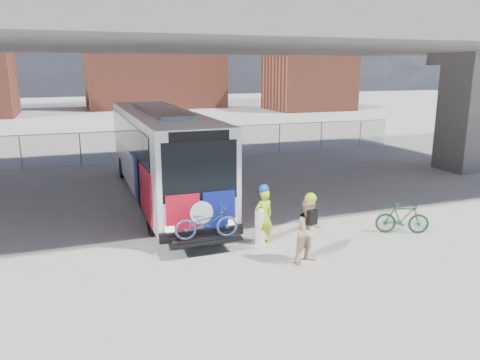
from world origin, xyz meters
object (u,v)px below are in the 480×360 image
bus (161,147)px  cyclist_hivis (264,215)px  cyclist_tan (310,230)px  bollard (260,224)px  bike_parked (402,218)px

bus → cyclist_hivis: 6.70m
cyclist_hivis → cyclist_tan: size_ratio=0.93×
bollard → cyclist_hivis: bearing=-0.0°
bollard → cyclist_hivis: 0.30m
bollard → cyclist_hivis: (0.12, -0.00, 0.28)m
cyclist_hivis → cyclist_tan: (0.60, -1.79, 0.04)m
cyclist_hivis → bike_parked: cyclist_hivis is taller
bus → bollard: size_ratio=11.14×
bollard → cyclist_tan: cyclist_tan is taller
bollard → bike_parked: (4.69, -0.73, -0.11)m
cyclist_tan → bike_parked: 4.13m
bollard → bus: bearing=105.6°
bollard → cyclist_tan: (0.73, -1.79, 0.32)m
bus → cyclist_hivis: bus is taller
bus → cyclist_hivis: bearing=-73.4°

